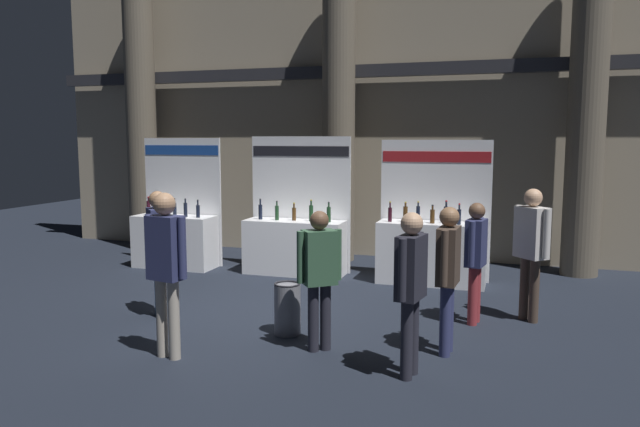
# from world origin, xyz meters

# --- Properties ---
(ground_plane) EXTENTS (26.40, 26.40, 0.00)m
(ground_plane) POSITION_xyz_m (0.00, 0.00, 0.00)
(ground_plane) COLOR black
(hall_colonnade) EXTENTS (13.20, 1.17, 6.75)m
(hall_colonnade) POSITION_xyz_m (0.00, 4.27, 3.30)
(hall_colonnade) COLOR tan
(hall_colonnade) RESTS_ON ground_plane
(exhibitor_booth_0) EXTENTS (1.59, 0.72, 2.40)m
(exhibitor_booth_0) POSITION_xyz_m (-2.71, 2.16, 0.60)
(exhibitor_booth_0) COLOR white
(exhibitor_booth_0) RESTS_ON ground_plane
(exhibitor_booth_1) EXTENTS (1.86, 0.66, 2.43)m
(exhibitor_booth_1) POSITION_xyz_m (-0.38, 2.30, 0.60)
(exhibitor_booth_1) COLOR white
(exhibitor_booth_1) RESTS_ON ground_plane
(exhibitor_booth_2) EXTENTS (1.85, 0.66, 2.38)m
(exhibitor_booth_2) POSITION_xyz_m (2.02, 2.31, 0.61)
(exhibitor_booth_2) COLOR white
(exhibitor_booth_2) RESTS_ON ground_plane
(trash_bin) EXTENTS (0.33, 0.33, 0.64)m
(trash_bin) POSITION_xyz_m (0.68, -0.91, 0.32)
(trash_bin) COLOR slate
(trash_bin) RESTS_ON ground_plane
(visitor_0) EXTENTS (0.28, 0.55, 1.68)m
(visitor_0) POSITION_xyz_m (2.34, -1.80, 1.00)
(visitor_0) COLOR #23232D
(visitor_0) RESTS_ON ground_plane
(visitor_1) EXTENTS (0.54, 0.31, 1.83)m
(visitor_1) POSITION_xyz_m (-0.28, -2.07, 1.10)
(visitor_1) COLOR #ADA393
(visitor_1) RESTS_ON ground_plane
(visitor_2) EXTENTS (0.24, 0.58, 1.66)m
(visitor_2) POSITION_xyz_m (2.62, -1.01, 0.98)
(visitor_2) COLOR navy
(visitor_2) RESTS_ON ground_plane
(visitor_3) EXTENTS (0.27, 0.52, 1.59)m
(visitor_3) POSITION_xyz_m (2.84, 0.24, 0.93)
(visitor_3) COLOR maroon
(visitor_3) RESTS_ON ground_plane
(visitor_4) EXTENTS (0.44, 0.42, 1.60)m
(visitor_4) POSITION_xyz_m (1.24, -1.35, 0.95)
(visitor_4) COLOR #23232D
(visitor_4) RESTS_ON ground_plane
(visitor_5) EXTENTS (0.45, 0.46, 1.71)m
(visitor_5) POSITION_xyz_m (-1.22, -0.74, 1.03)
(visitor_5) COLOR navy
(visitor_5) RESTS_ON ground_plane
(visitor_6) EXTENTS (0.46, 0.47, 1.76)m
(visitor_6) POSITION_xyz_m (3.53, 0.58, 1.06)
(visitor_6) COLOR #47382D
(visitor_6) RESTS_ON ground_plane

